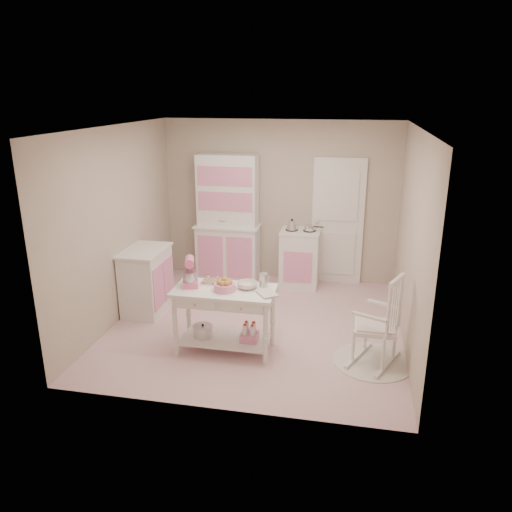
{
  "coord_description": "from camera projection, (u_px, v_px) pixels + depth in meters",
  "views": [
    {
      "loc": [
        1.19,
        -5.98,
        3.01
      ],
      "look_at": [
        0.04,
        -0.22,
        1.07
      ],
      "focal_mm": 35.0,
      "sensor_mm": 36.0,
      "label": 1
    }
  ],
  "objects": [
    {
      "name": "room_shell",
      "position": [
        257.0,
        206.0,
        6.21
      ],
      "size": [
        3.84,
        3.84,
        2.62
      ],
      "color": "pink",
      "rests_on": "ground"
    },
    {
      "name": "door",
      "position": [
        338.0,
        222.0,
        7.97
      ],
      "size": [
        0.82,
        0.05,
        2.04
      ],
      "primitive_type": "cube",
      "color": "white",
      "rests_on": "ground"
    },
    {
      "name": "hutch",
      "position": [
        228.0,
        219.0,
        8.1
      ],
      "size": [
        1.06,
        0.5,
        2.08
      ],
      "primitive_type": "cube",
      "color": "white",
      "rests_on": "ground"
    },
    {
      "name": "stove",
      "position": [
        300.0,
        258.0,
        8.01
      ],
      "size": [
        0.62,
        0.57,
        0.92
      ],
      "primitive_type": "cube",
      "color": "white",
      "rests_on": "ground"
    },
    {
      "name": "base_cabinet",
      "position": [
        146.0,
        280.0,
        7.06
      ],
      "size": [
        0.54,
        0.84,
        0.92
      ],
      "primitive_type": "cube",
      "color": "white",
      "rests_on": "ground"
    },
    {
      "name": "lace_rug",
      "position": [
        372.0,
        361.0,
        5.83
      ],
      "size": [
        0.92,
        0.92,
        0.01
      ],
      "primitive_type": "cylinder",
      "color": "white",
      "rests_on": "ground"
    },
    {
      "name": "rocking_chair",
      "position": [
        376.0,
        319.0,
        5.65
      ],
      "size": [
        0.73,
        0.85,
        1.1
      ],
      "primitive_type": "cube",
      "rotation": [
        0.0,
        0.0,
        -0.42
      ],
      "color": "white",
      "rests_on": "ground"
    },
    {
      "name": "work_table",
      "position": [
        225.0,
        320.0,
        5.98
      ],
      "size": [
        1.2,
        0.6,
        0.8
      ],
      "primitive_type": "cube",
      "color": "white",
      "rests_on": "ground"
    },
    {
      "name": "stand_mixer",
      "position": [
        190.0,
        272.0,
        5.9
      ],
      "size": [
        0.28,
        0.33,
        0.34
      ],
      "primitive_type": "cube",
      "rotation": [
        0.0,
        0.0,
        0.31
      ],
      "color": "pink",
      "rests_on": "work_table"
    },
    {
      "name": "cookie_tray",
      "position": [
        216.0,
        282.0,
        6.05
      ],
      "size": [
        0.34,
        0.24,
        0.02
      ],
      "primitive_type": "cube",
      "color": "silver",
      "rests_on": "work_table"
    },
    {
      "name": "bread_basket",
      "position": [
        225.0,
        287.0,
        5.79
      ],
      "size": [
        0.25,
        0.25,
        0.09
      ],
      "primitive_type": "cylinder",
      "color": "pink",
      "rests_on": "work_table"
    },
    {
      "name": "mixing_bowl",
      "position": [
        247.0,
        285.0,
        5.87
      ],
      "size": [
        0.24,
        0.24,
        0.08
      ],
      "primitive_type": "imported",
      "color": "silver",
      "rests_on": "work_table"
    },
    {
      "name": "metal_pitcher",
      "position": [
        263.0,
        280.0,
        5.89
      ],
      "size": [
        0.1,
        0.1,
        0.17
      ],
      "primitive_type": "cylinder",
      "color": "silver",
      "rests_on": "work_table"
    },
    {
      "name": "recipe_book",
      "position": [
        260.0,
        295.0,
        5.65
      ],
      "size": [
        0.29,
        0.31,
        0.02
      ],
      "primitive_type": "imported",
      "rotation": [
        0.0,
        0.0,
        0.6
      ],
      "color": "silver",
      "rests_on": "work_table"
    }
  ]
}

